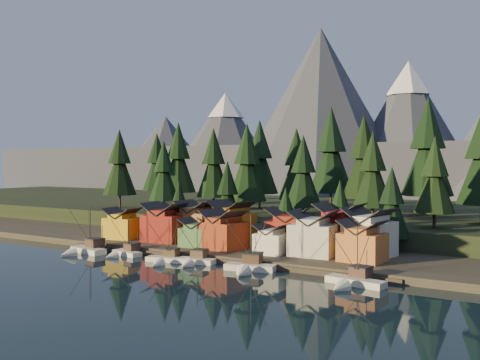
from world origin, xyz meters
The scene contains 43 objects.
ground centered at (0.00, 0.00, 0.00)m, with size 500.00×500.00×0.00m, color black.
shore_strip centered at (0.00, 40.00, 0.75)m, with size 400.00×50.00×1.50m, color #353026.
hillside centered at (0.00, 90.00, 3.00)m, with size 420.00×100.00×6.00m, color black.
dock centered at (0.00, 16.50, 0.50)m, with size 80.00×4.00×1.00m, color #463C32.
mountain_ridge centered at (-4.20, 213.59, 26.06)m, with size 560.00×190.00×90.00m.
boat_0 centered at (-31.12, 8.41, 2.38)m, with size 10.57×11.20×12.28m.
boat_1 centered at (-21.26, 11.00, 1.96)m, with size 8.44×8.92×10.02m.
boat_2 centered at (-7.95, 9.53, 1.80)m, with size 9.97×10.53×10.03m.
boat_3 centered at (-1.95, 11.46, 2.07)m, with size 8.60×9.16×10.46m.
boat_4 centered at (11.47, 10.88, 2.32)m, with size 10.62×11.16×12.10m.
boat_6 centered at (32.75, 9.71, 2.05)m, with size 11.11×11.80×11.34m.
house_front_0 centered at (-33.53, 23.38, 5.61)m, with size 8.96×8.61×7.82m.
house_front_1 centered at (-21.16, 25.39, 6.50)m, with size 10.19×9.87×9.52m.
house_front_2 centered at (-9.59, 22.98, 4.94)m, with size 7.55×7.60×6.54m.
house_front_3 centered at (-2.47, 23.55, 6.12)m, with size 9.76×9.42×8.79m.
house_front_4 centered at (9.95, 23.34, 4.84)m, with size 6.41×6.89×6.36m.
house_front_5 centered at (18.54, 25.83, 6.47)m, with size 9.64×8.89×9.47m.
house_front_6 centered at (29.46, 24.97, 5.82)m, with size 8.86×8.45×8.21m.
house_back_0 centered at (-25.65, 33.70, 6.06)m, with size 9.23×8.98×8.68m.
house_back_1 centered at (-15.44, 31.08, 6.68)m, with size 8.92×9.02×9.88m.
house_back_2 centered at (-6.36, 33.14, 6.82)m, with size 10.52×9.84×10.12m.
house_back_3 centered at (10.45, 30.27, 6.43)m, with size 10.76×9.99×9.38m.
house_back_4 centered at (21.03, 34.52, 7.02)m, with size 9.69×9.30×10.52m.
house_back_5 centered at (28.82, 31.42, 6.79)m, with size 10.56×10.65×10.09m.
tree_hill_0 centered at (-62.00, 52.00, 20.21)m, with size 11.16×11.16×25.99m.
tree_hill_1 centered at (-50.00, 68.00, 21.75)m, with size 12.37×12.37×28.81m.
tree_hill_2 centered at (-40.00, 48.00, 17.89)m, with size 9.34×9.34×21.75m.
tree_hill_3 centered at (-30.00, 60.00, 20.10)m, with size 11.08×11.08×25.80m.
tree_hill_4 centered at (-22.00, 75.00, 21.87)m, with size 12.46×12.46×29.02m.
tree_hill_5 centered at (-12.00, 50.00, 20.21)m, with size 11.16×11.16×26.00m.
tree_hill_6 centered at (-4.00, 65.00, 19.76)m, with size 10.80×10.80×25.17m.
tree_hill_7 centered at (6.00, 48.00, 18.14)m, with size 9.54×9.54×22.22m.
tree_hill_8 centered at (14.00, 72.00, 21.76)m, with size 12.38×12.38×28.83m.
tree_hill_9 centered at (22.00, 55.00, 18.62)m, with size 9.91×9.91×23.09m.
tree_hill_10 centered at (30.00, 80.00, 24.49)m, with size 14.52×14.52×33.82m.
tree_hill_11 centered at (38.00, 50.00, 17.61)m, with size 9.12×9.12×21.24m.
tree_hill_15 centered at (0.00, 82.00, 23.91)m, with size 14.06×14.06×32.75m.
tree_hill_16 centered at (-68.00, 78.00, 20.29)m, with size 11.22×11.22×26.14m.
tree_shore_0 centered at (-28.00, 40.00, 9.40)m, with size 6.22×6.22×14.48m.
tree_shore_1 centered at (-12.00, 40.00, 12.41)m, with size 8.58×8.58×19.98m.
tree_shore_2 centered at (5.00, 40.00, 8.90)m, with size 5.83×5.83×13.57m.
tree_shore_3 centered at (19.00, 40.00, 10.01)m, with size 6.69×6.69×15.60m.
tree_shore_4 centered at (31.00, 40.00, 11.73)m, with size 8.04×8.04×18.73m.
Camera 1 is at (63.55, -77.51, 21.33)m, focal length 40.00 mm.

